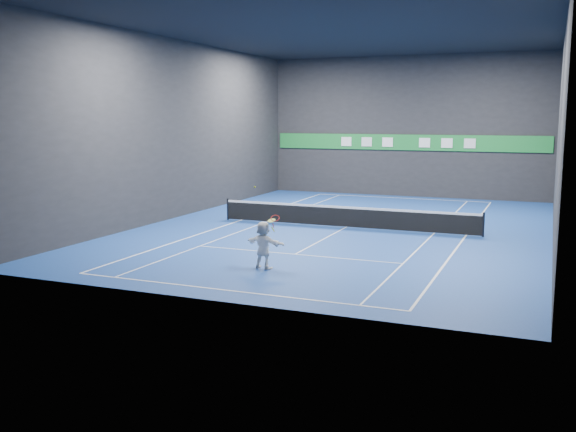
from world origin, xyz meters
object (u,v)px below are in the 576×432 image
at_px(tennis_ball, 255,187).
at_px(tennis_racket, 274,220).
at_px(tennis_net, 346,216).
at_px(player, 263,245).

relative_size(tennis_ball, tennis_racket, 0.10).
bearing_deg(tennis_net, player, -91.03).
distance_m(player, tennis_net, 8.91).
height_order(tennis_ball, tennis_net, tennis_ball).
height_order(player, tennis_net, player).
xyz_separation_m(player, tennis_ball, (-0.39, 0.17, 1.96)).
bearing_deg(tennis_ball, tennis_net, 86.40).
bearing_deg(tennis_net, tennis_racket, -88.50).
xyz_separation_m(player, tennis_racket, (0.39, 0.05, 0.88)).
relative_size(tennis_net, tennis_racket, 20.14).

